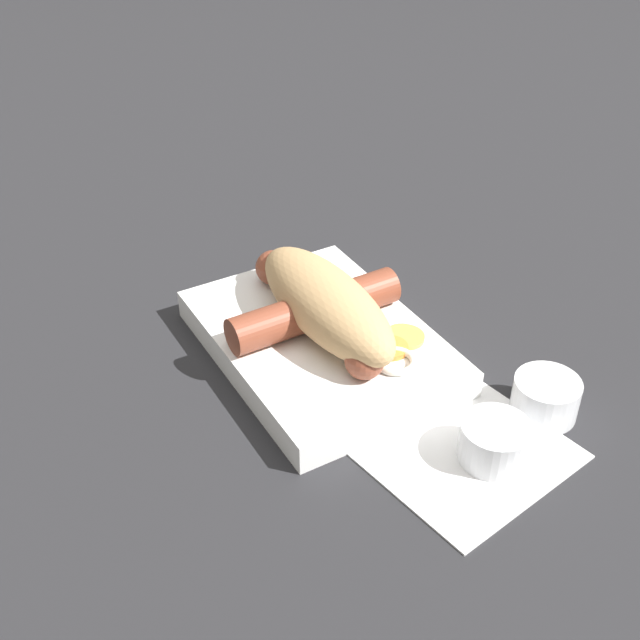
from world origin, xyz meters
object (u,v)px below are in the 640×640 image
(bread_roll, at_px, (323,300))
(condiment_cup_near, at_px, (494,444))
(food_tray, at_px, (320,342))
(sausage, at_px, (314,310))
(condiment_cup_far, at_px, (545,399))

(bread_roll, distance_m, condiment_cup_near, 0.17)
(food_tray, xyz_separation_m, sausage, (0.01, 0.00, 0.03))
(food_tray, relative_size, condiment_cup_far, 4.42)
(condiment_cup_near, bearing_deg, food_tray, 15.50)
(food_tray, distance_m, sausage, 0.03)
(sausage, bearing_deg, bread_roll, -123.91)
(condiment_cup_far, bearing_deg, sausage, 35.39)
(condiment_cup_near, bearing_deg, sausage, 14.99)
(sausage, distance_m, condiment_cup_far, 0.19)
(sausage, xyz_separation_m, condiment_cup_far, (-0.15, -0.11, -0.03))
(food_tray, distance_m, condiment_cup_near, 0.17)
(bread_roll, relative_size, condiment_cup_near, 3.49)
(sausage, distance_m, condiment_cup_near, 0.18)
(condiment_cup_near, bearing_deg, condiment_cup_far, -74.50)
(sausage, bearing_deg, food_tray, -176.04)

